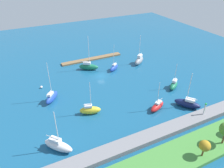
% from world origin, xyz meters
% --- Properties ---
extents(water, '(160.00, 160.00, 0.00)m').
position_xyz_m(water, '(0.00, 0.00, 0.00)').
color(water, '#19567F').
rests_on(water, ground).
extents(pier_dock, '(26.91, 2.55, 0.63)m').
position_xyz_m(pier_dock, '(-2.56, -15.65, 0.32)').
color(pier_dock, olive).
rests_on(pier_dock, ground).
extents(breakwater, '(70.67, 3.96, 1.39)m').
position_xyz_m(breakwater, '(0.00, 34.93, 0.69)').
color(breakwater, gray).
rests_on(breakwater, ground).
extents(shoreline_park, '(49.69, 8.45, 0.99)m').
position_xyz_m(shoreline_park, '(0.00, 42.78, 0.49)').
color(shoreline_park, '#478C3D').
rests_on(shoreline_park, ground).
extents(harbor_beacon, '(0.56, 0.56, 3.73)m').
position_xyz_m(harbor_beacon, '(-15.52, 34.93, 3.54)').
color(harbor_beacon, silver).
rests_on(harbor_beacon, breakwater).
extents(park_tree_west, '(2.48, 2.48, 4.25)m').
position_xyz_m(park_tree_west, '(-4.54, 45.15, 3.96)').
color(park_tree_west, brown).
rests_on(park_tree_west, shoreline_park).
extents(sailboat_green_east_end, '(6.11, 5.08, 9.24)m').
position_xyz_m(sailboat_green_east_end, '(-18.88, 18.74, 1.22)').
color(sailboat_green_east_end, '#19724C').
rests_on(sailboat_green_east_end, water).
extents(sailboat_blue_near_pier, '(5.46, 4.41, 10.63)m').
position_xyz_m(sailboat_blue_near_pier, '(-6.60, -2.25, 1.15)').
color(sailboat_blue_near_pier, '#2347B2').
rests_on(sailboat_blue_near_pier, water).
extents(sailboat_yellow_along_channel, '(6.35, 4.01, 10.36)m').
position_xyz_m(sailboat_yellow_along_channel, '(11.86, 19.13, 1.29)').
color(sailboat_yellow_along_channel, yellow).
rests_on(sailboat_yellow_along_channel, water).
extents(sailboat_navy_lone_north, '(6.64, 7.64, 11.28)m').
position_xyz_m(sailboat_navy_lone_north, '(-15.40, 29.01, 1.26)').
color(sailboat_navy_lone_north, '#141E4C').
rests_on(sailboat_navy_lone_north, water).
extents(sailboat_red_inner_mooring, '(6.41, 4.25, 9.29)m').
position_xyz_m(sailboat_red_inner_mooring, '(-6.59, 26.02, 1.10)').
color(sailboat_red_inner_mooring, red).
rests_on(sailboat_red_inner_mooring, water).
extents(sailboat_gray_far_north, '(7.06, 6.00, 12.28)m').
position_xyz_m(sailboat_gray_far_north, '(-18.84, -3.10, 1.53)').
color(sailboat_gray_far_north, gray).
rests_on(sailboat_gray_far_north, water).
extents(sailboat_white_off_beacon, '(6.64, 7.22, 11.16)m').
position_xyz_m(sailboat_white_off_beacon, '(23.40, 28.31, 1.32)').
color(sailboat_white_off_beacon, white).
rests_on(sailboat_white_off_beacon, water).
extents(sailboat_green_outer_mooring, '(7.78, 6.09, 13.63)m').
position_xyz_m(sailboat_green_outer_mooring, '(2.22, -7.27, 1.36)').
color(sailboat_green_outer_mooring, '#19724C').
rests_on(sailboat_green_outer_mooring, water).
extents(sailboat_blue_west_end, '(5.68, 6.16, 12.95)m').
position_xyz_m(sailboat_blue_west_end, '(20.21, 7.92, 1.40)').
color(sailboat_blue_west_end, '#2347B2').
rests_on(sailboat_blue_west_end, water).
extents(mooring_buoy_white, '(0.86, 0.86, 0.86)m').
position_xyz_m(mooring_buoy_white, '(21.84, -1.23, 0.43)').
color(mooring_buoy_white, white).
rests_on(mooring_buoy_white, water).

